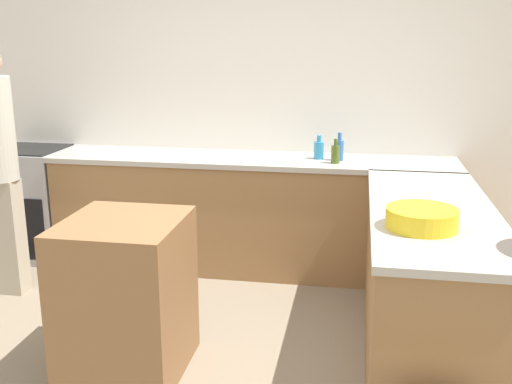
% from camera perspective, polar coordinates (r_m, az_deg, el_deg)
% --- Properties ---
extents(ground_plane, '(14.00, 14.00, 0.00)m').
position_cam_1_polar(ground_plane, '(3.48, -5.78, -17.55)').
color(ground_plane, gray).
extents(wall_back, '(8.00, 0.06, 2.70)m').
position_cam_1_polar(wall_back, '(4.97, 0.20, 8.86)').
color(wall_back, white).
rests_on(wall_back, ground_plane).
extents(counter_back, '(3.20, 0.62, 0.93)m').
position_cam_1_polar(counter_back, '(4.83, -0.46, -2.06)').
color(counter_back, olive).
rests_on(counter_back, ground_plane).
extents(counter_peninsula, '(0.69, 1.90, 0.93)m').
position_cam_1_polar(counter_peninsula, '(3.62, 15.96, -8.50)').
color(counter_peninsula, olive).
rests_on(counter_peninsula, ground_plane).
extents(range_oven, '(0.59, 0.60, 0.94)m').
position_cam_1_polar(range_oven, '(5.48, -20.39, -0.93)').
color(range_oven, '#ADADB2').
rests_on(range_oven, ground_plane).
extents(island_table, '(0.63, 0.69, 0.89)m').
position_cam_1_polar(island_table, '(3.45, -12.24, -9.73)').
color(island_table, brown).
rests_on(island_table, ground_plane).
extents(mixing_bowl, '(0.36, 0.36, 0.10)m').
position_cam_1_polar(mixing_bowl, '(3.08, 15.51, -2.43)').
color(mixing_bowl, yellow).
rests_on(mixing_bowl, counter_peninsula).
extents(water_bottle_blue, '(0.07, 0.07, 0.22)m').
position_cam_1_polar(water_bottle_blue, '(4.63, 7.93, 4.04)').
color(water_bottle_blue, '#386BB7').
rests_on(water_bottle_blue, counter_back).
extents(dish_soap_bottle, '(0.08, 0.08, 0.18)m').
position_cam_1_polar(dish_soap_bottle, '(4.67, 6.00, 4.05)').
color(dish_soap_bottle, '#338CBF').
rests_on(dish_soap_bottle, counter_back).
extents(olive_oil_bottle, '(0.06, 0.06, 0.18)m').
position_cam_1_polar(olive_oil_bottle, '(4.52, 7.57, 3.65)').
color(olive_oil_bottle, '#475B1E').
rests_on(olive_oil_bottle, counter_back).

